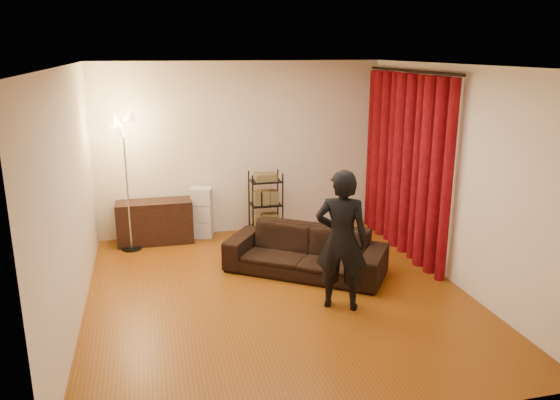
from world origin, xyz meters
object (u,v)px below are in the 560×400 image
object	(u,v)px
media_cabinet	(155,222)
wire_shelf	(266,204)
person	(342,240)
sofa	(305,251)
floor_lamp	(127,184)
storage_boxes	(202,213)

from	to	relation	value
media_cabinet	wire_shelf	size ratio (longest dim) A/B	1.09
person	media_cabinet	distance (m)	3.41
sofa	wire_shelf	bearing A→B (deg)	131.48
wire_shelf	sofa	bearing A→B (deg)	-91.79
person	floor_lamp	distance (m)	3.44
person	wire_shelf	bearing A→B (deg)	-57.37
media_cabinet	floor_lamp	xyz separation A→B (m)	(-0.36, -0.22, 0.67)
person	media_cabinet	xyz separation A→B (m)	(-2.01, 2.71, -0.48)
floor_lamp	media_cabinet	bearing A→B (deg)	30.95
storage_boxes	floor_lamp	world-z (taller)	floor_lamp
sofa	person	world-z (taller)	person
person	storage_boxes	world-z (taller)	person
media_cabinet	wire_shelf	xyz separation A→B (m)	(1.71, -0.09, 0.19)
media_cabinet	floor_lamp	distance (m)	0.79
sofa	storage_boxes	distance (m)	2.11
person	floor_lamp	xyz separation A→B (m)	(-2.37, 2.49, 0.19)
media_cabinet	storage_boxes	xyz separation A→B (m)	(0.72, 0.08, 0.07)
sofa	floor_lamp	xyz separation A→B (m)	(-2.26, 1.45, 0.70)
floor_lamp	storage_boxes	bearing A→B (deg)	15.53
storage_boxes	floor_lamp	bearing A→B (deg)	-164.47
storage_boxes	wire_shelf	bearing A→B (deg)	-10.06
sofa	storage_boxes	bearing A→B (deg)	158.47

